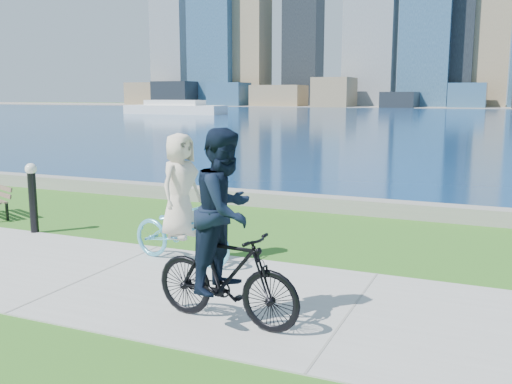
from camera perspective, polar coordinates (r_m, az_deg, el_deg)
ground at (r=9.24m, az=-15.80°, el=-8.01°), size 320.00×320.00×0.00m
concrete_path at (r=9.23m, az=-15.80°, el=-7.95°), size 80.00×3.50×0.02m
seawall at (r=14.38m, az=-0.11°, el=-0.62°), size 90.00×0.50×0.35m
bay_water at (r=79.02m, az=19.45°, el=7.17°), size 320.00×131.00×0.01m
far_shore at (r=136.92m, az=21.25°, el=7.93°), size 320.00×30.00×0.12m
city_skyline at (r=138.48m, az=20.71°, el=17.02°), size 174.65×23.35×76.00m
ferry_near at (r=82.73m, az=-8.12°, el=8.28°), size 14.70×4.20×2.00m
bollard_lamp at (r=12.20m, az=-21.45°, el=-0.13°), size 0.23×0.23×1.42m
cyclist_woman at (r=9.39m, az=-7.52°, el=-2.31°), size 0.97×2.03×2.13m
cyclist_man at (r=6.79m, az=-3.06°, el=-5.19°), size 0.80×2.00×2.36m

